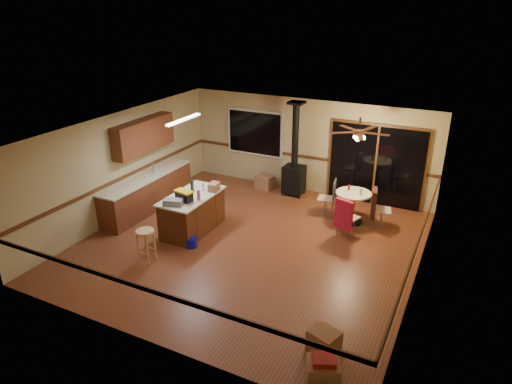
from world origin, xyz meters
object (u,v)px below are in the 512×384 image
Objects in this scene: box_corner_a at (323,372)px; toolbox_black at (184,197)px; kitchen_island at (192,213)px; bar_stool at (146,245)px; box_under_window at (265,182)px; dining_table at (353,202)px; chair_near at (344,214)px; box_corner_b at (324,341)px; blue_bucket at (191,242)px; chair_left at (331,194)px; chair_right at (375,203)px; toolbox_grey at (173,202)px; wood_stove at (294,170)px.

toolbox_black is at bearing 146.95° from box_corner_a.
bar_stool is (-0.12, -1.53, -0.11)m from kitchen_island.
toolbox_black reaches higher than box_under_window.
dining_table is 1.83× the size of box_corner_a.
kitchen_island is 4.44× the size of toolbox_black.
box_corner_a is at bearing -77.17° from chair_near.
kitchen_island reaches higher than box_corner_b.
box_under_window is at bearing 90.03° from blue_bucket.
chair_left is at bearing 106.94° from box_corner_b.
chair_right reaches higher than kitchen_island.
toolbox_black is at bearing 71.54° from toolbox_grey.
chair_right is (3.85, 3.63, 0.25)m from bar_stool.
toolbox_grey is at bearing -140.52° from dining_table.
dining_table is (2.83, 2.75, 0.42)m from blue_bucket.
chair_near is at bearing 39.16° from bar_stool.
chair_left is at bearing -21.86° from box_under_window.
bar_stool is 2.54× the size of blue_bucket.
chair_left is 1.12m from chair_right.
box_under_window is 1.09× the size of box_corner_b.
box_corner_b is at bearing -79.74° from dining_table.
box_under_window is (-0.00, 3.77, 0.08)m from blue_bucket.
blue_bucket is (0.50, 0.87, -0.23)m from bar_stool.
chair_near is 4.40m from box_corner_a.
dining_table reaches higher than box_corner_a.
dining_table is 1.77× the size of box_under_window.
toolbox_black reaches higher than blue_bucket.
box_under_window is at bearing 146.69° from chair_near.
box_under_window is 7.26m from box_corner_a.
kitchen_island reaches higher than bar_stool.
toolbox_black is 3.54m from box_under_window.
dining_table is (3.33, 3.62, 0.18)m from bar_stool.
wood_stove is 4.81m from bar_stool.
bar_stool reaches higher than box_corner_a.
bar_stool is 0.82× the size of dining_table.
toolbox_black is 3.59m from chair_near.
toolbox_grey is at bearing -144.51° from chair_right.
bar_stool is 0.99× the size of chair_right.
kitchen_island is 0.84m from blue_bucket.
toolbox_grey is 0.94× the size of box_corner_b.
toolbox_grey is 0.49× the size of dining_table.
box_corner_b is at bearing -73.06° from chair_left.
dining_table is at bearing 47.35° from bar_stool.
wood_stove reaches higher than chair_left.
box_under_window is (-2.87, 1.89, -0.41)m from chair_near.
kitchen_island is at bearing 85.59° from bar_stool.
chair_near is (3.22, 1.54, -0.41)m from toolbox_black.
blue_bucket is 0.59× the size of box_corner_a.
toolbox_grey reaches higher than chair_left.
chair_right is at bearing 93.75° from box_corner_b.
chair_left reaches higher than bar_stool.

